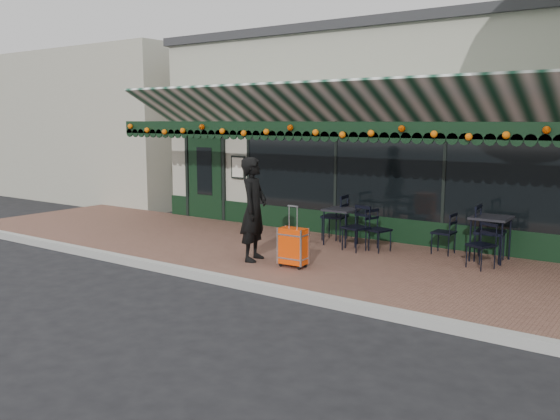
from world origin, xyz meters
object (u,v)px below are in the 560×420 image
Objects in this scene: chair_a_left at (444,233)px; chair_b_left at (335,217)px; cafe_table_b at (341,212)px; cafe_table_a at (491,221)px; chair_a_right at (490,233)px; woman at (254,209)px; chair_a_front at (481,246)px; chair_b_right at (378,230)px; chair_b_front at (356,228)px; suitcase at (293,247)px.

chair_a_left is 2.32m from chair_b_left.
chair_a_left is (1.97, 0.39, -0.26)m from cafe_table_b.
cafe_table_a is 1.09× the size of cafe_table_b.
chair_b_left is (-3.18, 0.04, -0.02)m from chair_a_right.
woman reaches higher than chair_a_left.
cafe_table_b is 2.91m from chair_a_front.
chair_b_right is at bearing -167.30° from cafe_table_a.
chair_a_right is at bearing 80.24° from chair_b_left.
chair_a_right reaches higher than chair_a_left.
chair_a_left reaches higher than chair_a_front.
chair_a_left is at bearing 166.84° from chair_a_front.
chair_b_front reaches higher than chair_a_left.
suitcase is 1.33× the size of chair_a_left.
cafe_table_b is 0.93× the size of chair_a_front.
cafe_table_a is 0.21m from chair_a_right.
chair_a_left is 0.88m from chair_a_right.
cafe_table_b is at bearing -32.38° from woman.
chair_a_front is 3.29m from chair_b_left.
suitcase is 3.56m from cafe_table_a.
cafe_table_b is (-0.26, 2.08, 0.30)m from suitcase.
suitcase is at bearing -121.29° from chair_a_front.
chair_a_right is (3.44, 2.37, -0.41)m from woman.
suitcase is 2.07m from chair_b_right.
chair_a_left is at bearing 82.00° from chair_b_left.
cafe_table_a is 0.73m from chair_a_front.
chair_b_front is at bearing -155.37° from chair_a_front.
chair_a_front is 2.01m from chair_b_right.
cafe_table_b is (0.60, 2.06, -0.26)m from woman.
chair_a_front is at bearing -79.75° from chair_b_right.
chair_a_front is at bearing 14.45° from chair_b_front.
woman is 1.75× the size of suitcase.
chair_a_left is 0.78× the size of chair_a_right.
chair_b_front is at bearing -63.55° from chair_a_left.
cafe_table_b is at bearing -161.43° from chair_a_front.
chair_a_left is 1.63m from chair_b_front.
woman is 2.35× the size of chair_a_front.
chair_b_left is (-0.60, 2.43, 0.13)m from suitcase.
woman is 4.20m from cafe_table_a.
cafe_table_a is 0.82× the size of chair_b_left.
chair_b_left is at bearing 84.58° from chair_a_right.
chair_b_left is (-3.22, 0.66, 0.09)m from chair_a_front.
chair_a_front is 0.81× the size of chair_b_left.
chair_b_front is at bearing 100.04° from chair_a_right.
woman is at bearing 176.27° from suitcase.
suitcase is at bearing -107.37° from woman.
chair_a_right is 2.01m from chair_b_right.
chair_a_right reaches higher than cafe_table_b.
chair_b_front is (-0.37, -0.20, 0.03)m from chair_b_right.
cafe_table_b is at bearing -173.17° from cafe_table_a.
chair_b_left is 1.30m from chair_b_right.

